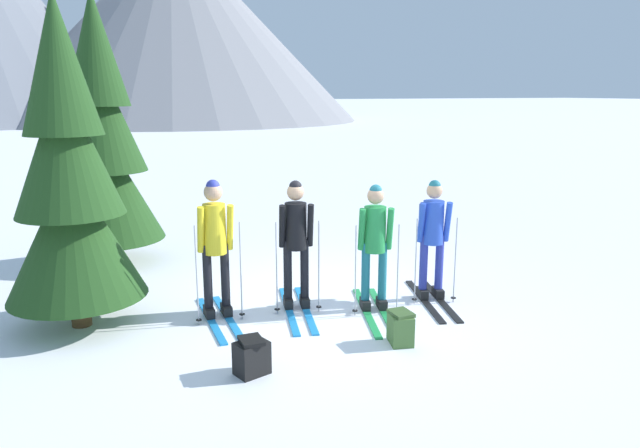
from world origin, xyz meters
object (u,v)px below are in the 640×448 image
Objects in this scene: pine_tree_near at (69,181)px; backpack_on_snow_front at (252,357)px; skier_in_green at (374,241)px; skier_in_black at (296,240)px; pine_tree_mid at (102,143)px; skier_in_yellow at (215,243)px; backpack_on_snow_beside at (401,328)px; skier_in_blue at (432,233)px.

backpack_on_snow_front is (1.56, -2.03, -1.59)m from pine_tree_near.
backpack_on_snow_front is (-1.98, -1.16, -0.73)m from skier_in_green.
pine_tree_mid reaches higher than skier_in_black.
skier_in_yellow is at bearing -70.48° from pine_tree_mid.
skier_in_black is at bearing 114.87° from backpack_on_snow_beside.
skier_in_black is 1.01m from skier_in_green.
backpack_on_snow_front is at bearing -123.84° from skier_in_black.
pine_tree_mid reaches higher than skier_in_blue.
pine_tree_mid reaches higher than skier_in_green.
skier_in_black is at bearing -56.07° from pine_tree_mid.
skier_in_blue is at bearing 4.96° from skier_in_green.
skier_in_blue is 1.78m from backpack_on_snow_beside.
pine_tree_near reaches higher than backpack_on_snow_beside.
pine_tree_near is at bearing 127.63° from backpack_on_snow_front.
backpack_on_snow_front is at bearing -77.43° from pine_tree_mid.
backpack_on_snow_front is 1.76m from backpack_on_snow_beside.
skier_in_yellow reaches higher than backpack_on_snow_front.
backpack_on_snow_front is (1.06, -4.74, -1.79)m from pine_tree_mid.
skier_in_black is 2.05m from backpack_on_snow_front.
pine_tree_mid is 5.17m from backpack_on_snow_front.
pine_tree_mid is (0.51, 2.71, 0.20)m from pine_tree_near.
skier_in_black reaches higher than skier_in_green.
pine_tree_near is at bearing 170.01° from skier_in_blue.
pine_tree_mid reaches higher than pine_tree_near.
backpack_on_snow_front is at bearing -177.29° from backpack_on_snow_beside.
pine_tree_near reaches higher than backpack_on_snow_front.
skier_in_yellow reaches higher than skier_in_black.
backpack_on_snow_beside is (0.70, -1.50, -0.73)m from skier_in_black.
skier_in_black is 0.41× the size of pine_tree_mid.
skier_in_black reaches higher than backpack_on_snow_beside.
pine_tree_near is 3.02m from backpack_on_snow_front.
skier_in_green reaches higher than skier_in_blue.
skier_in_yellow is at bearing 165.56° from skier_in_green.
skier_in_yellow is 2.01m from skier_in_green.
skier_in_yellow reaches higher than skier_in_green.
backpack_on_snow_beside is at bearing -58.82° from pine_tree_mid.
skier_in_blue is at bearing -10.63° from skier_in_black.
skier_in_green is 2.41m from backpack_on_snow_front.
pine_tree_near reaches higher than skier_in_blue.
backpack_on_snow_front is at bearing -156.79° from skier_in_blue.
skier_in_yellow is 4.61× the size of backpack_on_snow_beside.
skier_in_green is 3.74m from pine_tree_near.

